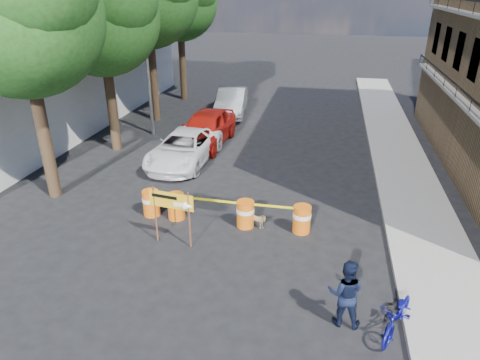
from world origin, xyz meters
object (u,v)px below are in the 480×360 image
at_px(barrel_far_left, 151,202).
at_px(sedan_silver, 231,102).
at_px(barrel_mid_left, 176,206).
at_px(detour_sign, 177,206).
at_px(barrel_far_right, 302,219).
at_px(pedestrian, 345,293).
at_px(suv_white, 184,148).
at_px(bicycle, 401,301).
at_px(sedan_red, 206,128).
at_px(dog, 257,221).
at_px(barrel_mid_right, 245,213).

distance_m(barrel_far_left, sedan_silver, 12.65).
distance_m(barrel_mid_left, detour_sign, 1.86).
height_order(barrel_far_right, sedan_silver, sedan_silver).
distance_m(detour_sign, pedestrian, 5.35).
height_order(barrel_mid_left, suv_white, suv_white).
xyz_separation_m(pedestrian, bicycle, (1.18, -0.07, 0.04)).
distance_m(barrel_far_right, sedan_red, 8.86).
bearing_deg(sedan_silver, suv_white, -98.92).
xyz_separation_m(barrel_far_left, dog, (3.65, -0.15, -0.20)).
relative_size(bicycle, dog, 2.76).
distance_m(barrel_mid_right, barrel_far_right, 1.80).
distance_m(barrel_far_left, dog, 3.65).
bearing_deg(sedan_silver, barrel_far_right, -74.57).
relative_size(barrel_mid_right, sedan_red, 0.18).
xyz_separation_m(barrel_mid_right, dog, (0.38, -0.06, -0.20)).
distance_m(barrel_mid_right, pedestrian, 4.89).
bearing_deg(detour_sign, barrel_mid_left, 119.41).
relative_size(bicycle, suv_white, 0.36).
relative_size(barrel_mid_left, sedan_red, 0.18).
height_order(barrel_far_right, dog, barrel_far_right).
relative_size(dog, suv_white, 0.13).
xyz_separation_m(barrel_far_right, sedan_red, (-5.17, 7.19, 0.37)).
height_order(detour_sign, bicycle, detour_sign).
height_order(barrel_mid_left, detour_sign, detour_sign).
xyz_separation_m(bicycle, dog, (-3.86, 3.83, -0.61)).
height_order(barrel_mid_right, pedestrian, pedestrian).
relative_size(barrel_far_left, barrel_mid_left, 1.00).
bearing_deg(sedan_red, detour_sign, -75.84).
bearing_deg(pedestrian, barrel_mid_left, -32.71).
bearing_deg(bicycle, barrel_far_left, 176.67).
height_order(barrel_mid_left, bicycle, bicycle).
bearing_deg(sedan_silver, barrel_mid_left, -92.20).
relative_size(barrel_far_left, pedestrian, 0.53).
bearing_deg(sedan_silver, detour_sign, -90.20).
xyz_separation_m(detour_sign, sedan_red, (-1.63, 8.71, -0.50)).
bearing_deg(barrel_far_right, detour_sign, -156.83).
bearing_deg(sedan_silver, barrel_far_left, -96.28).
bearing_deg(barrel_mid_left, bicycle, -30.79).
distance_m(detour_sign, dog, 2.77).
relative_size(barrel_far_right, dog, 1.40).
bearing_deg(pedestrian, barrel_far_right, -69.30).
relative_size(barrel_far_right, detour_sign, 0.49).
bearing_deg(sedan_silver, bicycle, -72.15).
bearing_deg(sedan_red, sedan_silver, 93.59).
bearing_deg(dog, barrel_far_left, 93.89).
xyz_separation_m(suv_white, sedan_silver, (0.30, 7.94, 0.08)).
relative_size(barrel_far_right, sedan_red, 0.18).
relative_size(barrel_mid_right, pedestrian, 0.53).
xyz_separation_m(bicycle, sedan_silver, (-7.60, 16.62, -0.13)).
height_order(dog, suv_white, suv_white).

